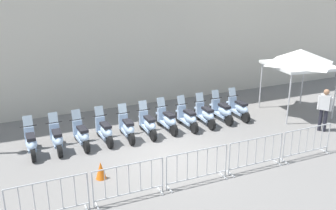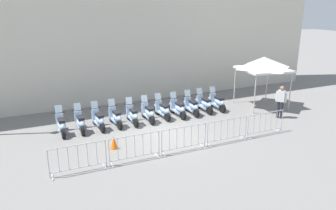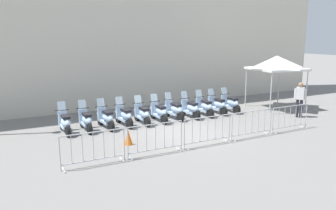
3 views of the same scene
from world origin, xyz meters
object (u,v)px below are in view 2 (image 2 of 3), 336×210
motorcycle_8 (192,106)px  motorcycle_0 (61,125)px  motorcycle_7 (178,108)px  barrier_segment_3 (227,131)px  motorcycle_5 (148,113)px  canopy_tent (264,64)px  officer_near_row_end (281,100)px  motorcycle_1 (80,122)px  barrier_segment_2 (184,139)px  motorcycle_2 (99,120)px  motorcycle_6 (163,110)px  traffic_cone (114,142)px  barrier_segment_0 (78,159)px  motorcycle_4 (133,115)px  motorcycle_3 (116,117)px  barrier_segment_1 (135,148)px  barrier_segment_4 (265,124)px  motorcycle_10 (217,102)px  motorcycle_9 (204,104)px

motorcycle_8 → motorcycle_0: bearing=-172.0°
motorcycle_7 → barrier_segment_3: size_ratio=0.86×
motorcycle_5 → canopy_tent: size_ratio=0.59×
motorcycle_5 → officer_near_row_end: bearing=-12.6°
motorcycle_8 → officer_near_row_end: (4.22, -1.90, 0.53)m
motorcycle_1 → barrier_segment_2: size_ratio=0.87×
motorcycle_2 → canopy_tent: (9.48, 1.02, 2.06)m
motorcycle_6 → motorcycle_8: size_ratio=0.99×
motorcycle_5 → officer_near_row_end: size_ratio=1.00×
motorcycle_2 → barrier_segment_3: bearing=-32.2°
traffic_cone → barrier_segment_0: bearing=-131.7°
motorcycle_4 → officer_near_row_end: (7.58, -1.36, 0.53)m
motorcycle_3 → motorcycle_8: same height
motorcycle_3 → barrier_segment_3: 5.49m
traffic_cone → officer_near_row_end: bearing=8.5°
motorcycle_0 → canopy_tent: canopy_tent is taller
motorcycle_3 → barrier_segment_1: 3.98m
barrier_segment_2 → barrier_segment_4: (4.14, 0.58, 0.00)m
motorcycle_6 → motorcycle_8: same height
motorcycle_0 → motorcycle_7: 5.96m
motorcycle_2 → motorcycle_4: (1.68, 0.21, 0.00)m
canopy_tent → officer_near_row_end: bearing=-95.7°
motorcycle_6 → officer_near_row_end: size_ratio=0.99×
barrier_segment_3 → motorcycle_8: bearing=91.4°
motorcycle_10 → canopy_tent: bearing=-1.0°
motorcycle_0 → barrier_segment_1: 4.52m
motorcycle_0 → traffic_cone: size_ratio=3.13×
barrier_segment_1 → motorcycle_7: bearing=54.0°
barrier_segment_0 → barrier_segment_1: (2.07, 0.29, 0.00)m
barrier_segment_3 → motorcycle_1: bearing=152.3°
barrier_segment_3 → canopy_tent: (4.34, 4.26, 1.99)m
barrier_segment_2 → canopy_tent: (6.41, 4.55, 1.99)m
motorcycle_9 → barrier_segment_4: size_ratio=0.87×
motorcycle_3 → motorcycle_6: (2.52, 0.41, 0.00)m
motorcycle_3 → motorcycle_4: 0.85m
barrier_segment_1 → motorcycle_1: bearing=116.4°
motorcycle_7 → motorcycle_9: 1.71m
motorcycle_10 → barrier_segment_3: bearing=-110.1°
barrier_segment_3 → barrier_segment_4: (2.07, 0.29, 0.00)m
motorcycle_5 → canopy_tent: bearing=5.5°
officer_near_row_end → motorcycle_0: bearing=175.0°
barrier_segment_3 → motorcycle_5: bearing=126.1°
motorcycle_1 → motorcycle_8: same height
motorcycle_8 → traffic_cone: motorcycle_8 is taller
motorcycle_2 → motorcycle_9: (5.88, 0.95, 0.00)m
motorcycle_10 → traffic_cone: (-6.33, -3.55, -0.18)m
motorcycle_7 → officer_near_row_end: officer_near_row_end is taller
motorcycle_1 → barrier_segment_0: 4.03m
officer_near_row_end → canopy_tent: bearing=84.3°
motorcycle_0 → motorcycle_7: size_ratio=1.00×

